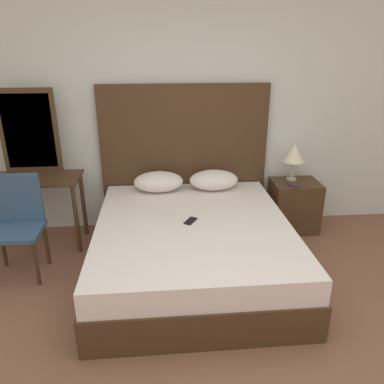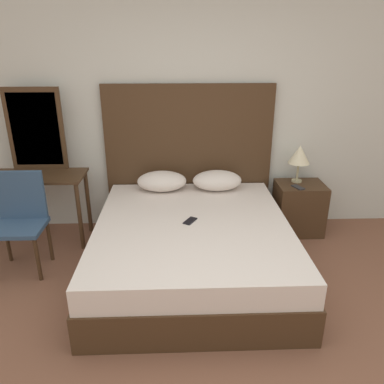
{
  "view_description": "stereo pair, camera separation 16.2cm",
  "coord_description": "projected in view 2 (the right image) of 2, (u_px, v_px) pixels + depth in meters",
  "views": [
    {
      "loc": [
        -0.39,
        -1.8,
        2.02
      ],
      "look_at": [
        -0.11,
        1.29,
        0.77
      ],
      "focal_mm": 35.0,
      "sensor_mm": 36.0,
      "label": 1
    },
    {
      "loc": [
        -0.23,
        -1.81,
        2.02
      ],
      "look_at": [
        -0.11,
        1.29,
        0.77
      ],
      "focal_mm": 35.0,
      "sensor_mm": 36.0,
      "label": 2
    }
  ],
  "objects": [
    {
      "name": "vanity_mirror",
      "position": [
        36.0,
        129.0,
        3.87
      ],
      "size": [
        0.58,
        0.03,
        0.86
      ],
      "color": "#422B19",
      "rests_on": "vanity_desk"
    },
    {
      "name": "headboard",
      "position": [
        189.0,
        158.0,
        4.19
      ],
      "size": [
        1.84,
        0.05,
        1.62
      ],
      "color": "#422B19",
      "rests_on": "ground_plane"
    },
    {
      "name": "nightstand",
      "position": [
        299.0,
        208.0,
        4.2
      ],
      "size": [
        0.51,
        0.41,
        0.57
      ],
      "color": "#422B19",
      "rests_on": "ground_plane"
    },
    {
      "name": "phone_on_nightstand",
      "position": [
        298.0,
        187.0,
        3.99
      ],
      "size": [
        0.12,
        0.17,
        0.01
      ],
      "color": "#232328",
      "rests_on": "nightstand"
    },
    {
      "name": "vanity_desk",
      "position": [
        37.0,
        187.0,
        3.88
      ],
      "size": [
        1.0,
        0.47,
        0.75
      ],
      "color": "#422B19",
      "rests_on": "ground_plane"
    },
    {
      "name": "wall_back",
      "position": [
        199.0,
        108.0,
        4.06
      ],
      "size": [
        10.0,
        0.06,
        2.7
      ],
      "color": "silver",
      "rests_on": "ground_plane"
    },
    {
      "name": "ground_plane",
      "position": [
        217.0,
        375.0,
        2.44
      ],
      "size": [
        16.0,
        16.0,
        0.0
      ],
      "primitive_type": "plane",
      "color": "brown"
    },
    {
      "name": "pillow_left",
      "position": [
        162.0,
        181.0,
        4.02
      ],
      "size": [
        0.53,
        0.33,
        0.21
      ],
      "color": "silver",
      "rests_on": "bed"
    },
    {
      "name": "phone_on_bed",
      "position": [
        190.0,
        221.0,
        3.36
      ],
      "size": [
        0.14,
        0.16,
        0.01
      ],
      "color": "black",
      "rests_on": "bed"
    },
    {
      "name": "bed",
      "position": [
        192.0,
        248.0,
        3.45
      ],
      "size": [
        1.75,
        1.99,
        0.52
      ],
      "color": "#422B19",
      "rests_on": "ground_plane"
    },
    {
      "name": "table_lamp",
      "position": [
        299.0,
        155.0,
        4.06
      ],
      "size": [
        0.23,
        0.23,
        0.41
      ],
      "color": "tan",
      "rests_on": "nightstand"
    },
    {
      "name": "chair",
      "position": [
        20.0,
        215.0,
        3.45
      ],
      "size": [
        0.47,
        0.4,
        0.93
      ],
      "color": "#334C6B",
      "rests_on": "ground_plane"
    },
    {
      "name": "pillow_right",
      "position": [
        217.0,
        180.0,
        4.04
      ],
      "size": [
        0.53,
        0.33,
        0.21
      ],
      "color": "silver",
      "rests_on": "bed"
    }
  ]
}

